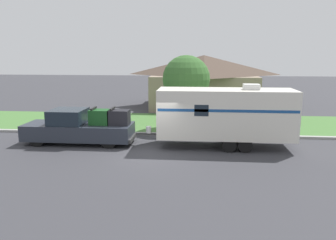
% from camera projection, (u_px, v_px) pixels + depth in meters
% --- Properties ---
extents(ground_plane, '(120.00, 120.00, 0.00)m').
position_uv_depth(ground_plane, '(151.00, 153.00, 16.29)').
color(ground_plane, '#38383D').
extents(curb_strip, '(80.00, 0.30, 0.14)m').
position_uv_depth(curb_strip, '(160.00, 134.00, 19.94)').
color(curb_strip, '#999993').
rests_on(curb_strip, ground_plane).
extents(lawn_strip, '(80.00, 7.00, 0.03)m').
position_uv_depth(lawn_strip, '(166.00, 123.00, 23.51)').
color(lawn_strip, '#477538').
rests_on(lawn_strip, ground_plane).
extents(house_across_street, '(9.98, 8.57, 4.76)m').
position_uv_depth(house_across_street, '(204.00, 80.00, 30.57)').
color(house_across_street, gray).
rests_on(house_across_street, ground_plane).
extents(pickup_truck, '(6.03, 1.99, 2.02)m').
position_uv_depth(pickup_truck, '(80.00, 128.00, 18.01)').
color(pickup_truck, black).
rests_on(pickup_truck, ground_plane).
extents(travel_trailer, '(8.27, 2.23, 3.35)m').
position_uv_depth(travel_trailer, '(226.00, 113.00, 17.11)').
color(travel_trailer, black).
rests_on(travel_trailer, ground_plane).
extents(mailbox, '(0.48, 0.20, 1.23)m').
position_uv_depth(mailbox, '(62.00, 115.00, 21.27)').
color(mailbox, brown).
rests_on(mailbox, ground_plane).
extents(tree_in_yard, '(3.07, 3.07, 4.81)m').
position_uv_depth(tree_in_yard, '(186.00, 79.00, 21.13)').
color(tree_in_yard, brown).
rests_on(tree_in_yard, ground_plane).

